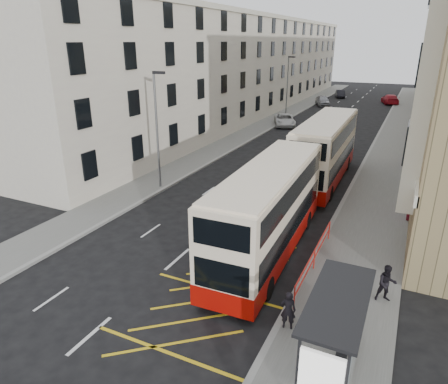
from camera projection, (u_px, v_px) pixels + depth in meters
The scene contains 20 objects.
ground at pixel (125, 305), 16.10m from camera, with size 200.00×200.00×0.00m, color black.
pavement_right at pixel (393, 151), 38.15m from camera, with size 4.00×120.00×0.15m, color #60605B.
pavement_left at pixel (244, 136), 44.40m from camera, with size 3.00×120.00×0.15m, color #60605B.
kerb_right at pixel (371, 149), 38.96m from camera, with size 0.25×120.00×0.15m, color gray.
kerb_left at pixel (256, 137), 43.80m from camera, with size 0.25×120.00×0.15m, color gray.
road_markings at pixel (338, 119), 54.06m from camera, with size 10.00×110.00×0.01m, color silver, non-canonical shape.
terrace_left at pixel (248, 66), 57.58m from camera, with size 9.18×79.00×13.25m.
bus_shelter at pixel (339, 327), 11.64m from camera, with size 1.65×4.25×2.70m.
guard_railing at pixel (315, 255), 18.12m from camera, with size 0.06×6.56×1.01m.
street_lamp_near at pixel (157, 125), 27.14m from camera, with size 0.93×0.18×8.00m.
street_lamp_far at pixel (288, 84), 52.44m from camera, with size 0.93×0.18×8.00m.
double_decker_front at pixel (269, 211), 19.19m from camera, with size 2.97×11.40×4.52m.
double_decker_rear at pixel (325, 150), 29.38m from camera, with size 2.92×11.90×4.73m.
pedestrian_near at pixel (288, 310), 14.33m from camera, with size 0.55×0.36×1.52m, color black.
pedestrian_mid at pixel (387, 283), 15.85m from camera, with size 0.77×0.60×1.58m, color black.
pedestrian_far at pixel (332, 304), 14.45m from camera, with size 1.04×0.43×1.77m, color black.
white_van at pixel (285, 120), 49.76m from camera, with size 2.38×5.17×1.44m, color silver.
car_silver at pixel (323, 101), 65.40m from camera, with size 1.90×4.73×1.61m, color #96989D.
car_dark at pixel (340, 94), 74.71m from camera, with size 1.47×4.22×1.39m, color black.
car_red at pixel (390, 99), 67.14m from camera, with size 2.20×5.41×1.57m, color #AB111E.
Camera 1 is at (9.39, -10.40, 9.96)m, focal length 32.00 mm.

